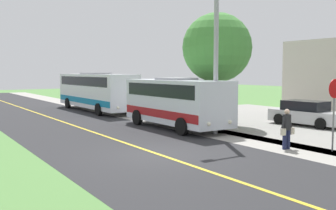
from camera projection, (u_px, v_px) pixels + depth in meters
The scene contains 11 objects.
ground_plane at pixel (159, 155), 14.85m from camera, with size 120.00×120.00×0.00m, color #548442.
road_surface at pixel (159, 154), 14.85m from camera, with size 8.00×100.00×0.01m, color #28282B.
sidewalk at pixel (256, 141), 17.67m from camera, with size 2.40×100.00×0.01m, color #9E9991.
road_centre_line at pixel (159, 154), 14.85m from camera, with size 0.16×100.00×0.00m, color gold.
shuttle_bus_front at pixel (176, 100), 21.75m from camera, with size 2.65×7.58×2.83m.
transit_bus_rear at pixel (96, 90), 31.40m from camera, with size 2.61×11.06×3.09m.
pedestrian_with_bags at pixel (287, 128), 15.85m from camera, with size 0.72×0.34×1.65m.
stop_sign at pixel (334, 102), 15.27m from camera, with size 0.76×0.07×2.88m.
street_light_pole at pixel (214, 41), 19.32m from camera, with size 1.97×0.24×8.51m.
parked_car_near at pixel (307, 114), 22.94m from camera, with size 2.32×4.55×1.45m.
tree_curbside at pixel (217, 48), 23.03m from camera, with size 4.12×4.12×6.64m.
Camera 1 is at (7.66, 12.48, 3.15)m, focal length 41.60 mm.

